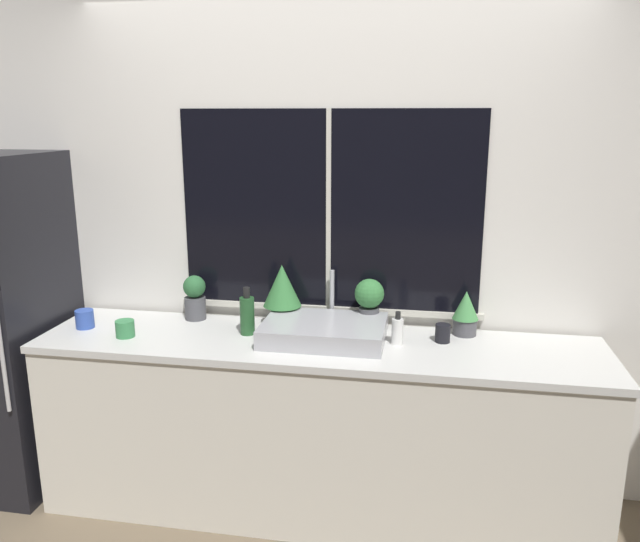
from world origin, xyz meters
TOP-DOWN VIEW (x-y plane):
  - wall_back at (0.00, 0.66)m, footprint 8.00×0.09m
  - wall_left at (-2.34, 1.50)m, footprint 0.06×7.00m
  - counter at (0.00, 0.30)m, footprint 2.72×0.62m
  - sink at (0.03, 0.33)m, footprint 0.59×0.47m
  - potted_plant_far_left at (-0.70, 0.52)m, footprint 0.12×0.12m
  - potted_plant_center_left at (-0.22, 0.52)m, footprint 0.20×0.20m
  - potted_plant_center_right at (0.22, 0.52)m, footprint 0.15×0.15m
  - potted_plant_far_right at (0.70, 0.52)m, footprint 0.13×0.13m
  - soap_bottle at (0.38, 0.33)m, footprint 0.05×0.05m
  - bottle_tall at (-0.36, 0.35)m, footprint 0.07×0.07m
  - mug_green at (-0.94, 0.20)m, footprint 0.09×0.09m
  - mug_black at (0.59, 0.40)m, footprint 0.07×0.07m
  - mug_blue at (-1.20, 0.29)m, footprint 0.09×0.09m

SIDE VIEW (x-z plane):
  - counter at x=0.00m, z-range 0.00..0.90m
  - mug_green at x=-0.94m, z-range 0.90..0.98m
  - mug_black at x=0.59m, z-range 0.90..0.98m
  - sink at x=0.03m, z-range 0.80..1.09m
  - mug_blue at x=-1.20m, z-range 0.90..0.99m
  - soap_bottle at x=0.38m, z-range 0.88..1.04m
  - bottle_tall at x=-0.36m, z-range 0.88..1.12m
  - potted_plant_far_right at x=0.70m, z-range 0.90..1.12m
  - potted_plant_far_left at x=-0.70m, z-range 0.90..1.14m
  - potted_plant_center_right at x=0.22m, z-range 0.92..1.18m
  - potted_plant_center_left at x=-0.22m, z-range 0.93..1.24m
  - wall_left at x=-2.34m, z-range 0.00..2.70m
  - wall_back at x=0.00m, z-range 0.00..2.70m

